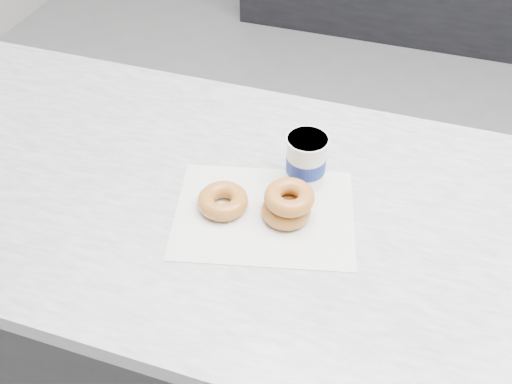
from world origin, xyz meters
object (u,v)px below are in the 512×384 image
at_px(counter, 386,367).
at_px(coffee_cup, 306,160).
at_px(donut_single, 223,201).
at_px(donut_stack, 288,204).

bearing_deg(counter, coffee_cup, 160.72).
bearing_deg(donut_single, counter, 4.96).
height_order(donut_single, donut_stack, donut_stack).
xyz_separation_m(donut_stack, coffee_cup, (0.01, 0.11, 0.02)).
relative_size(counter, donut_single, 31.07).
height_order(counter, donut_single, donut_single).
xyz_separation_m(donut_single, coffee_cup, (0.13, 0.12, 0.04)).
xyz_separation_m(counter, donut_single, (-0.38, -0.03, 0.47)).
bearing_deg(coffee_cup, donut_stack, -92.76).
bearing_deg(donut_stack, coffee_cup, 86.33).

